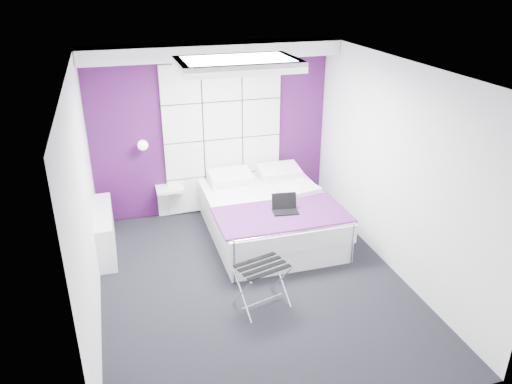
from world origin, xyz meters
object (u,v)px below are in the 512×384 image
at_px(radiator, 105,231).
at_px(laptop, 284,207).
at_px(luggage_rack, 262,286).
at_px(wall_lamp, 142,144).
at_px(nightstand, 170,189).
at_px(bed, 269,215).

relative_size(radiator, laptop, 3.65).
bearing_deg(laptop, luggage_rack, -113.10).
distance_m(wall_lamp, radiator, 1.35).
xyz_separation_m(wall_lamp, laptop, (1.67, -1.40, -0.58)).
distance_m(wall_lamp, luggage_rack, 2.88).
height_order(radiator, laptop, laptop).
xyz_separation_m(radiator, luggage_rack, (1.66, -1.76, -0.03)).
bearing_deg(wall_lamp, radiator, -130.10).
bearing_deg(nightstand, laptop, -45.53).
relative_size(nightstand, laptop, 1.24).
bearing_deg(laptop, nightstand, 141.64).
relative_size(luggage_rack, laptop, 1.66).
xyz_separation_m(wall_lamp, nightstand, (0.33, -0.04, -0.72)).
bearing_deg(wall_lamp, nightstand, -6.84).
bearing_deg(bed, laptop, -82.15).
relative_size(wall_lamp, luggage_rack, 0.27).
height_order(bed, nightstand, bed).
distance_m(radiator, bed, 2.26).
xyz_separation_m(bed, luggage_rack, (-0.59, -1.56, -0.04)).
height_order(wall_lamp, laptop, wall_lamp).
bearing_deg(nightstand, radiator, -143.51).
xyz_separation_m(bed, laptop, (0.06, -0.44, 0.34)).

